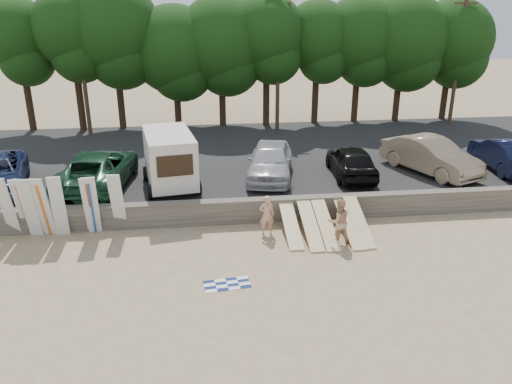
# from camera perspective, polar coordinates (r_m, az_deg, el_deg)

# --- Properties ---
(ground) EXTENTS (120.00, 120.00, 0.00)m
(ground) POSITION_cam_1_polar(r_m,az_deg,el_deg) (18.39, 4.07, -7.02)
(ground) COLOR tan
(ground) RESTS_ON ground
(seawall) EXTENTS (44.00, 0.50, 1.00)m
(seawall) POSITION_cam_1_polar(r_m,az_deg,el_deg) (20.84, 2.59, -1.96)
(seawall) COLOR #6B6356
(seawall) RESTS_ON ground
(parking_lot) EXTENTS (44.00, 14.50, 0.70)m
(parking_lot) POSITION_cam_1_polar(r_m,az_deg,el_deg) (27.87, 0.11, 3.75)
(parking_lot) COLOR #282828
(parking_lot) RESTS_ON ground
(treeline) EXTENTS (33.14, 6.12, 9.20)m
(treeline) POSITION_cam_1_polar(r_m,az_deg,el_deg) (33.73, -0.26, 17.21)
(treeline) COLOR #382616
(treeline) RESTS_ON parking_lot
(utility_poles) EXTENTS (25.80, 0.26, 9.00)m
(utility_poles) POSITION_cam_1_polar(r_m,az_deg,el_deg) (32.50, 2.55, 15.36)
(utility_poles) COLOR #473321
(utility_poles) RESTS_ON parking_lot
(box_trailer) EXTENTS (2.76, 4.21, 2.52)m
(box_trailer) POSITION_cam_1_polar(r_m,az_deg,el_deg) (22.59, -9.86, 3.94)
(box_trailer) COLOR beige
(box_trailer) RESTS_ON parking_lot
(car_1) EXTENTS (3.29, 6.22, 1.67)m
(car_1) POSITION_cam_1_polar(r_m,az_deg,el_deg) (23.65, -17.62, 2.55)
(car_1) COLOR #143923
(car_1) RESTS_ON parking_lot
(car_2) EXTENTS (2.97, 5.27, 1.69)m
(car_2) POSITION_cam_1_polar(r_m,az_deg,el_deg) (23.68, 1.65, 3.62)
(car_2) COLOR #B1B0B6
(car_2) RESTS_ON parking_lot
(car_3) EXTENTS (2.10, 4.61, 1.53)m
(car_3) POSITION_cam_1_polar(r_m,az_deg,el_deg) (24.30, 10.84, 3.50)
(car_3) COLOR black
(car_3) RESTS_ON parking_lot
(car_4) EXTENTS (3.72, 5.49, 1.71)m
(car_4) POSITION_cam_1_polar(r_m,az_deg,el_deg) (25.83, 19.35, 3.93)
(car_4) COLOR #9C8363
(car_4) RESTS_ON parking_lot
(car_5) EXTENTS (2.10, 4.95, 1.59)m
(car_5) POSITION_cam_1_polar(r_m,az_deg,el_deg) (27.82, 26.55, 3.92)
(car_5) COLOR black
(car_5) RESTS_ON parking_lot
(surfboard_upright_1) EXTENTS (0.60, 0.70, 2.55)m
(surfboard_upright_1) POSITION_cam_1_polar(r_m,az_deg,el_deg) (21.22, -26.57, -1.58)
(surfboard_upright_1) COLOR silver
(surfboard_upright_1) RESTS_ON ground
(surfboard_upright_2) EXTENTS (0.50, 0.85, 2.50)m
(surfboard_upright_2) POSITION_cam_1_polar(r_m,az_deg,el_deg) (21.07, -25.06, -1.56)
(surfboard_upright_2) COLOR silver
(surfboard_upright_2) RESTS_ON ground
(surfboard_upright_3) EXTENTS (0.56, 0.71, 2.54)m
(surfboard_upright_3) POSITION_cam_1_polar(r_m,az_deg,el_deg) (20.79, -24.47, -1.70)
(surfboard_upright_3) COLOR silver
(surfboard_upright_3) RESTS_ON ground
(surfboard_upright_4) EXTENTS (0.59, 0.75, 2.54)m
(surfboard_upright_4) POSITION_cam_1_polar(r_m,az_deg,el_deg) (20.64, -23.14, -1.65)
(surfboard_upright_4) COLOR silver
(surfboard_upright_4) RESTS_ON ground
(surfboard_upright_5) EXTENTS (0.55, 0.57, 2.57)m
(surfboard_upright_5) POSITION_cam_1_polar(r_m,az_deg,el_deg) (20.47, -21.64, -1.57)
(surfboard_upright_5) COLOR silver
(surfboard_upright_5) RESTS_ON ground
(surfboard_upright_6) EXTENTS (0.59, 0.79, 2.53)m
(surfboard_upright_6) POSITION_cam_1_polar(r_m,az_deg,el_deg) (20.20, -18.26, -1.49)
(surfboard_upright_6) COLOR silver
(surfboard_upright_6) RESTS_ON ground
(surfboard_upright_7) EXTENTS (0.57, 0.86, 2.50)m
(surfboard_upright_7) POSITION_cam_1_polar(r_m,az_deg,el_deg) (20.25, -18.42, -1.48)
(surfboard_upright_7) COLOR silver
(surfboard_upright_7) RESTS_ON ground
(surfboard_upright_8) EXTENTS (0.54, 0.74, 2.53)m
(surfboard_upright_8) POSITION_cam_1_polar(r_m,az_deg,el_deg) (20.19, -15.55, -1.19)
(surfboard_upright_8) COLOR silver
(surfboard_upright_8) RESTS_ON ground
(surfboard_low_0) EXTENTS (0.56, 2.89, 0.96)m
(surfboard_low_0) POSITION_cam_1_polar(r_m,az_deg,el_deg) (19.60, 3.97, -3.60)
(surfboard_low_0) COLOR #D9C088
(surfboard_low_0) RESTS_ON ground
(surfboard_low_1) EXTENTS (0.56, 2.89, 0.96)m
(surfboard_low_1) POSITION_cam_1_polar(r_m,az_deg,el_deg) (19.55, 6.21, -3.75)
(surfboard_low_1) COLOR #D9C088
(surfboard_low_1) RESTS_ON ground
(surfboard_low_2) EXTENTS (0.56, 2.89, 0.96)m
(surfboard_low_2) POSITION_cam_1_polar(r_m,az_deg,el_deg) (19.66, 7.94, -3.69)
(surfboard_low_2) COLOR #D9C088
(surfboard_low_2) RESTS_ON ground
(surfboard_low_3) EXTENTS (0.56, 2.89, 0.92)m
(surfboard_low_3) POSITION_cam_1_polar(r_m,az_deg,el_deg) (19.92, 10.65, -3.58)
(surfboard_low_3) COLOR #D9C088
(surfboard_low_3) RESTS_ON ground
(surfboard_low_4) EXTENTS (0.56, 2.86, 1.04)m
(surfboard_low_4) POSITION_cam_1_polar(r_m,az_deg,el_deg) (20.04, 11.66, -3.31)
(surfboard_low_4) COLOR #D9C088
(surfboard_low_4) RESTS_ON ground
(beachgoer_a) EXTENTS (0.60, 0.40, 1.63)m
(beachgoer_a) POSITION_cam_1_polar(r_m,az_deg,el_deg) (19.46, 1.24, -2.67)
(beachgoer_a) COLOR tan
(beachgoer_a) RESTS_ON ground
(beachgoer_b) EXTENTS (0.94, 0.77, 1.79)m
(beachgoer_b) POSITION_cam_1_polar(r_m,az_deg,el_deg) (18.98, 9.44, -3.33)
(beachgoer_b) COLOR tan
(beachgoer_b) RESTS_ON ground
(cooler) EXTENTS (0.46, 0.40, 0.32)m
(cooler) POSITION_cam_1_polar(r_m,az_deg,el_deg) (20.63, 7.48, -3.41)
(cooler) COLOR #25894A
(cooler) RESTS_ON ground
(gear_bag) EXTENTS (0.36, 0.32, 0.22)m
(gear_bag) POSITION_cam_1_polar(r_m,az_deg,el_deg) (20.55, 6.92, -3.64)
(gear_bag) COLOR orange
(gear_bag) RESTS_ON ground
(beach_towel) EXTENTS (1.66, 1.66, 0.00)m
(beach_towel) POSITION_cam_1_polar(r_m,az_deg,el_deg) (16.53, -3.32, -10.48)
(beach_towel) COLOR white
(beach_towel) RESTS_ON ground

